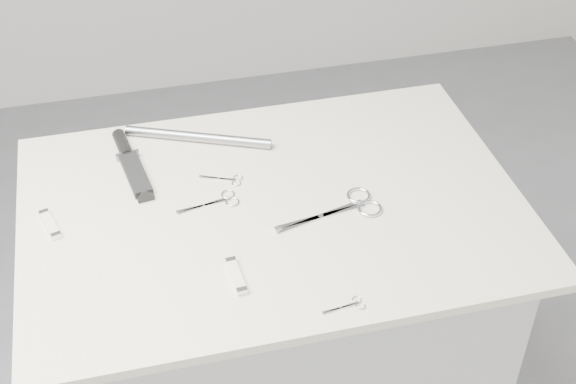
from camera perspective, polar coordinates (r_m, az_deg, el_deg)
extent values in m
cube|color=#B7B7B5|center=(1.94, -0.92, -11.52)|extent=(0.90, 0.60, 0.90)
cube|color=beige|center=(1.61, -1.08, -1.12)|extent=(1.00, 0.70, 0.02)
cube|color=silver|center=(1.58, 2.34, -1.75)|extent=(0.19, 0.07, 0.00)
cylinder|color=silver|center=(1.58, 2.34, -1.73)|extent=(0.01, 0.01, 0.01)
torus|color=silver|center=(1.63, 5.03, -0.25)|extent=(0.05, 0.05, 0.01)
torus|color=silver|center=(1.60, 5.84, -1.19)|extent=(0.05, 0.05, 0.01)
cube|color=silver|center=(1.61, -6.01, -0.97)|extent=(0.11, 0.04, 0.00)
cylinder|color=silver|center=(1.61, -6.01, -0.95)|extent=(0.01, 0.01, 0.00)
torus|color=silver|center=(1.63, -4.30, -0.17)|extent=(0.03, 0.03, 0.00)
torus|color=silver|center=(1.61, -3.97, -0.71)|extent=(0.03, 0.03, 0.00)
cube|color=silver|center=(1.67, -4.96, 0.96)|extent=(0.08, 0.04, 0.00)
cylinder|color=silver|center=(1.67, -4.97, 0.98)|extent=(0.00, 0.00, 0.00)
torus|color=silver|center=(1.67, -3.56, 1.02)|extent=(0.02, 0.02, 0.00)
torus|color=silver|center=(1.66, -3.70, 0.63)|extent=(0.02, 0.02, 0.00)
cube|color=silver|center=(1.40, 3.76, -8.24)|extent=(0.07, 0.02, 0.00)
cylinder|color=silver|center=(1.40, 3.76, -8.22)|extent=(0.00, 0.00, 0.00)
torus|color=silver|center=(1.42, 4.91, -7.63)|extent=(0.02, 0.02, 0.00)
torus|color=silver|center=(1.41, 5.19, -8.07)|extent=(0.02, 0.02, 0.00)
cube|color=black|center=(1.70, -10.78, 1.24)|extent=(0.06, 0.15, 0.02)
cube|color=gray|center=(1.75, -11.34, 2.58)|extent=(0.05, 0.02, 0.02)
cylinder|color=black|center=(1.79, -11.67, 3.33)|extent=(0.04, 0.09, 0.03)
cube|color=white|center=(1.62, -16.57, -2.22)|extent=(0.04, 0.09, 0.01)
cube|color=silver|center=(1.65, -16.96, -1.44)|extent=(0.02, 0.02, 0.01)
cube|color=silver|center=(1.59, -16.16, -3.02)|extent=(0.02, 0.02, 0.01)
cube|color=white|center=(1.45, -3.70, -5.96)|extent=(0.02, 0.09, 0.01)
cube|color=silver|center=(1.48, -4.09, -4.91)|extent=(0.02, 0.01, 0.01)
cube|color=silver|center=(1.43, -3.29, -7.04)|extent=(0.02, 0.01, 0.01)
cylinder|color=gray|center=(1.78, -6.42, 3.90)|extent=(0.31, 0.15, 0.02)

